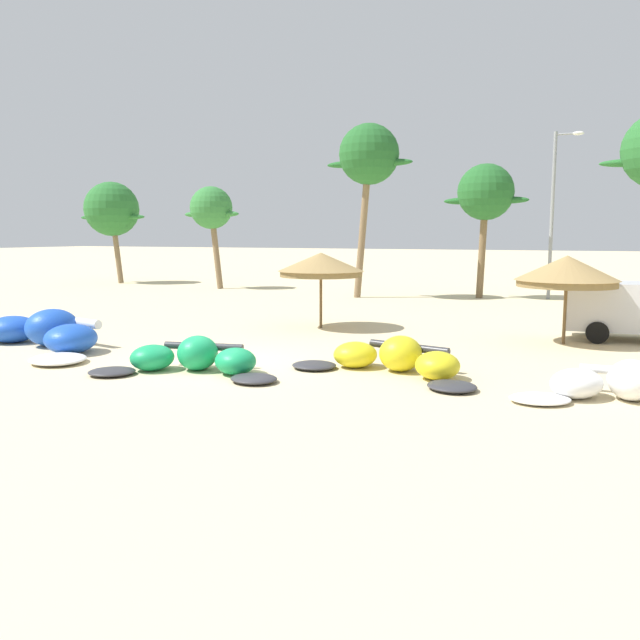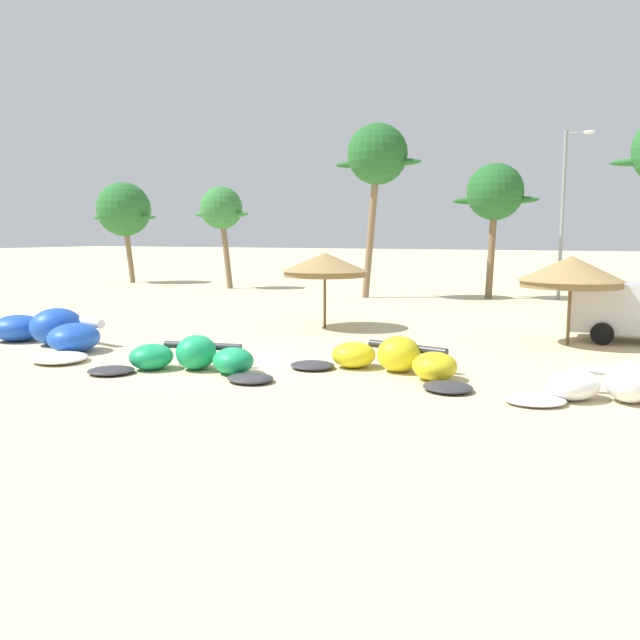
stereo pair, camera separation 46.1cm
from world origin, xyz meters
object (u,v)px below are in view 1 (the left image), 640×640
kite_left_of_center (193,359)px  kite_center (395,359)px  kite_right_of_center (633,387)px  palm_center_left (486,194)px  kite_left (41,333)px  palm_left (211,209)px  beach_umbrella_near_van (321,265)px  palm_left_of_gap (369,157)px  palm_leftmost (112,210)px  lamppost_west (555,207)px  beach_umbrella_middle (567,271)px

kite_left_of_center → kite_center: size_ratio=0.96×
kite_left_of_center → kite_center: (4.52, 1.90, 0.01)m
kite_right_of_center → palm_center_left: palm_center_left is taller
kite_center → palm_center_left: size_ratio=0.72×
kite_left → palm_left: (-7.19, 20.14, 4.45)m
beach_umbrella_near_van → palm_left_of_gap: bearing=101.4°
beach_umbrella_near_van → palm_center_left: size_ratio=0.44×
kite_right_of_center → palm_leftmost: size_ratio=0.70×
kite_left → kite_right_of_center: 15.89m
kite_left → palm_leftmost: palm_leftmost is taller
lamppost_west → beach_umbrella_near_van: bearing=-115.0°
palm_left_of_gap → lamppost_west: size_ratio=1.06×
kite_right_of_center → palm_center_left: bearing=107.7°
palm_left → kite_right_of_center: bearing=-41.0°
kite_left → beach_umbrella_middle: 15.94m
kite_left → kite_right_of_center: bearing=0.3°
kite_left_of_center → lamppost_west: lamppost_west is taller
kite_left → palm_left_of_gap: size_ratio=0.77×
palm_leftmost → lamppost_west: bearing=0.6°
kite_center → palm_center_left: (-1.37, 19.78, 5.10)m
kite_center → kite_left: bearing=-175.5°
kite_right_of_center → palm_leftmost: (-31.87, 21.14, 4.72)m
beach_umbrella_near_van → kite_center: bearing=-52.9°
palm_leftmost → palm_center_left: 25.34m
palm_left → lamppost_west: 19.92m
beach_umbrella_near_van → kite_left: bearing=-130.1°
kite_right_of_center → palm_center_left: 22.15m
kite_center → beach_umbrella_middle: size_ratio=1.62×
beach_umbrella_middle → palm_leftmost: bearing=154.8°
palm_leftmost → palm_left: bearing=-7.0°
palm_left_of_gap → palm_center_left: bearing=22.1°
kite_left → kite_center: kite_left is taller
beach_umbrella_near_van → palm_leftmost: 26.24m
kite_left → lamppost_west: size_ratio=0.82×
palm_leftmost → palm_left_of_gap: (19.70, -2.89, 2.31)m
kite_left → palm_left_of_gap: (3.72, 18.33, 6.91)m
kite_left_of_center → kite_center: bearing=22.8°
beach_umbrella_near_van → palm_leftmost: size_ratio=0.44×
kite_left → beach_umbrella_near_van: beach_umbrella_near_van is taller
palm_left → kite_center: bearing=-47.2°
kite_right_of_center → palm_center_left: (-6.54, 20.54, 5.12)m
palm_center_left → kite_left: bearing=-114.4°
beach_umbrella_near_van → palm_center_left: bearing=76.0°
palm_left_of_gap → beach_umbrella_near_van: bearing=-78.6°
kite_left → palm_left_of_gap: palm_left_of_gap is taller
kite_left_of_center → palm_center_left: (3.16, 21.68, 5.11)m
kite_center → beach_umbrella_near_van: 8.09m
palm_center_left → lamppost_west: size_ratio=0.82×
beach_umbrella_middle → palm_left: 25.21m
kite_center → palm_left_of_gap: palm_left_of_gap is taller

